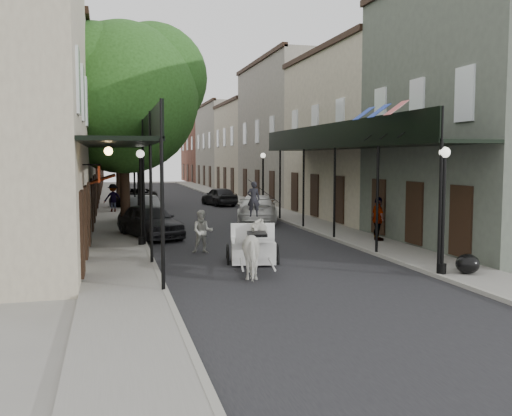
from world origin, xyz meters
TOP-DOWN VIEW (x-y plane):
  - ground at (0.00, 0.00)m, footprint 140.00×140.00m
  - road at (0.00, 20.00)m, footprint 8.00×90.00m
  - sidewalk_left at (-5.00, 20.00)m, footprint 2.20×90.00m
  - sidewalk_right at (5.00, 20.00)m, footprint 2.20×90.00m
  - building_row_left at (-8.60, 30.00)m, footprint 5.00×80.00m
  - building_row_right at (8.60, 30.00)m, footprint 5.00×80.00m
  - gallery_left at (-4.79, 6.98)m, footprint 2.20×18.05m
  - gallery_right at (4.79, 6.98)m, footprint 2.20×18.05m
  - tree_near at (-4.20, 10.18)m, footprint 7.31×6.80m
  - tree_far at (-4.25, 24.18)m, footprint 6.45×6.00m
  - lamppost_right_near at (4.10, -2.00)m, footprint 0.32×0.32m
  - lamppost_left at (-4.10, 6.00)m, footprint 0.32×0.32m
  - lamppost_right_far at (4.10, 18.00)m, footprint 0.32×0.32m
  - horse at (-1.10, -0.49)m, footprint 1.25×2.10m
  - carriage at (-0.63, 2.06)m, footprint 1.96×2.67m
  - pedestrian_walking at (-2.00, 4.06)m, footprint 0.87×0.73m
  - pedestrian_sidewalk_left at (-5.07, 20.54)m, footprint 1.21×0.79m
  - pedestrian_sidewalk_right at (5.38, 4.66)m, footprint 0.51×1.08m
  - car_left_near at (-3.60, 8.62)m, footprint 3.05×4.76m
  - car_left_mid at (-3.60, 14.00)m, footprint 2.13×4.70m
  - car_left_far at (-3.60, 25.48)m, footprint 3.97×5.43m
  - car_right_near at (2.60, 13.67)m, footprint 3.37×5.53m
  - car_right_far at (2.60, 24.88)m, footprint 2.38×4.29m
  - trash_bags at (4.95, -2.03)m, footprint 0.95×1.10m

SIDE VIEW (x-z plane):
  - ground at x=0.00m, z-range 0.00..0.00m
  - road at x=0.00m, z-range 0.00..0.01m
  - sidewalk_left at x=-5.00m, z-range 0.00..0.12m
  - sidewalk_right at x=5.00m, z-range 0.00..0.12m
  - trash_bags at x=4.95m, z-range 0.10..0.69m
  - car_left_far at x=-3.60m, z-range 0.00..1.37m
  - car_right_far at x=2.60m, z-range 0.00..1.38m
  - car_left_mid at x=-3.60m, z-range 0.00..1.50m
  - car_right_near at x=2.60m, z-range 0.00..1.50m
  - car_left_near at x=-3.60m, z-range 0.00..1.51m
  - pedestrian_walking at x=-2.00m, z-range 0.00..1.60m
  - horse at x=-1.10m, z-range 0.00..1.67m
  - pedestrian_sidewalk_left at x=-5.07m, z-range 0.12..1.88m
  - pedestrian_sidewalk_right at x=5.38m, z-range 0.12..1.92m
  - carriage at x=-0.63m, z-range -0.31..2.47m
  - lamppost_right_near at x=4.10m, z-range 0.19..3.90m
  - lamppost_left at x=-4.10m, z-range 0.19..3.90m
  - lamppost_right_far at x=4.10m, z-range 0.19..3.90m
  - gallery_left at x=-4.79m, z-range 1.61..6.49m
  - gallery_right at x=4.79m, z-range 1.61..6.49m
  - building_row_left at x=-8.60m, z-range 0.00..10.50m
  - building_row_right at x=8.60m, z-range 0.00..10.50m
  - tree_far at x=-4.25m, z-range 1.53..10.14m
  - tree_near at x=-4.20m, z-range 1.67..11.30m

